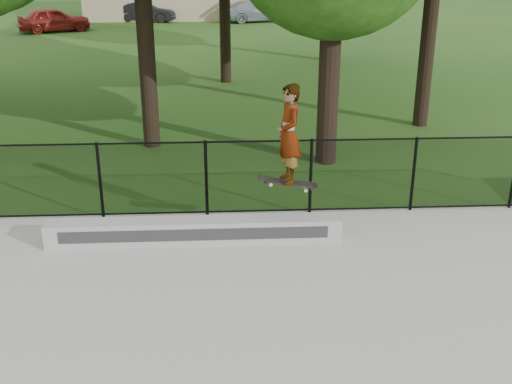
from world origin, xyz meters
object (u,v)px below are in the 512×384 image
grind_ledge (195,231)px  car_a (54,20)px  car_c (257,11)px  skater_airborne (289,136)px  car_b (147,12)px

grind_ledge → car_a: (-8.60, 26.52, 0.38)m
car_c → skater_airborne: 30.34m
grind_ledge → skater_airborne: bearing=-2.0°
car_a → skater_airborne: skater_airborne is taller
grind_ledge → car_a: size_ratio=1.35×
car_a → skater_airborne: 28.51m
grind_ledge → skater_airborne: skater_airborne is taller
car_a → car_c: size_ratio=0.96×
grind_ledge → car_c: bearing=84.7°
car_b → grind_ledge: bearing=-160.2°
car_c → grind_ledge: bearing=158.9°
car_c → skater_airborne: size_ratio=2.17×
car_a → car_b: size_ratio=1.18×
grind_ledge → car_b: 30.86m
car_c → skater_airborne: (-1.16, -30.28, 1.39)m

